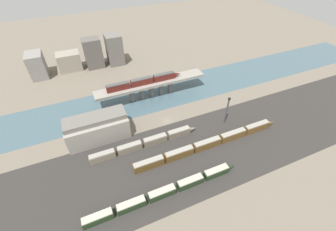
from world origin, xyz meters
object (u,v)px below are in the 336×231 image
train_yard_far (145,143)px  warehouse_building (97,128)px  train_yard_near (165,192)px  signal_tower (227,111)px  train_yard_mid (210,143)px  train_on_bridge (144,81)px

train_yard_far → warehouse_building: warehouse_building is taller
train_yard_near → signal_tower: bearing=30.1°
train_yard_mid → train_yard_near: bearing=-153.0°
train_yard_near → signal_tower: signal_tower is taller
train_on_bridge → train_yard_mid: 49.07m
train_yard_far → signal_tower: 41.61m
train_yard_mid → warehouse_building: size_ratio=2.63×
train_yard_near → train_yard_mid: (26.92, 13.72, 0.35)m
train_yard_near → train_yard_far: train_yard_far is taller
train_yard_near → train_yard_far: (1.05, 25.39, 0.08)m
train_yard_far → signal_tower: (41.18, -0.94, 5.89)m
train_on_bridge → train_yard_far: (-11.82, -34.48, -9.25)m
train_on_bridge → train_yard_far: size_ratio=0.85×
train_on_bridge → warehouse_building: bearing=-145.0°
train_yard_near → train_yard_mid: 30.22m
train_yard_far → warehouse_building: (-17.85, 13.68, 4.16)m
train_yard_near → train_yard_far: size_ratio=1.20×
train_on_bridge → signal_tower: signal_tower is taller
train_on_bridge → warehouse_building: size_ratio=1.56×
train_on_bridge → train_yard_near: train_on_bridge is taller
train_yard_mid → train_yard_far: bearing=155.7°
signal_tower → train_yard_far: bearing=178.7°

